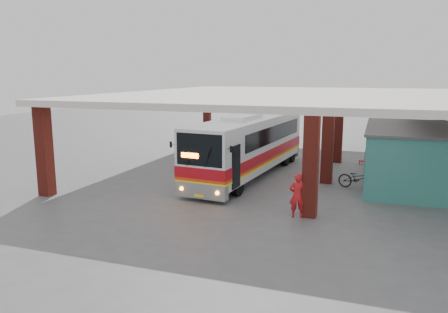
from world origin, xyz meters
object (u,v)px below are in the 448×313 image
object	(u,v)px
coach_bus	(249,145)
red_chair	(365,159)
motorcycle	(359,179)
pedestrian	(297,196)

from	to	relation	value
coach_bus	red_chair	xyz separation A→B (m)	(6.24, 5.46, -1.39)
red_chair	motorcycle	bearing A→B (deg)	-66.77
coach_bus	pedestrian	world-z (taller)	coach_bus
coach_bus	motorcycle	xyz separation A→B (m)	(6.13, -1.06, -1.23)
motorcycle	pedestrian	world-z (taller)	pedestrian
pedestrian	red_chair	bearing A→B (deg)	-116.16
pedestrian	red_chair	world-z (taller)	pedestrian
coach_bus	motorcycle	size ratio (longest dim) A/B	5.92
coach_bus	red_chair	distance (m)	8.40
coach_bus	pedestrian	size ratio (longest dim) A/B	6.76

